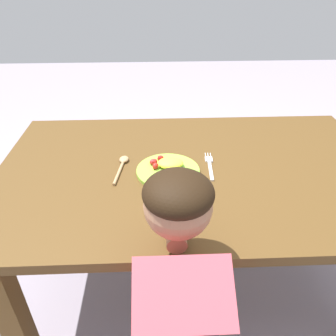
% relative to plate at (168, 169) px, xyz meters
% --- Properties ---
extents(ground_plane, '(8.00, 8.00, 0.00)m').
position_rel_plate_xyz_m(ground_plane, '(0.10, 0.03, -0.68)').
color(ground_plane, gray).
extents(dining_table, '(1.48, 0.90, 0.66)m').
position_rel_plate_xyz_m(dining_table, '(0.10, 0.03, -0.11)').
color(dining_table, '#4F3617').
rests_on(dining_table, ground_plane).
extents(plate, '(0.23, 0.23, 0.04)m').
position_rel_plate_xyz_m(plate, '(0.00, 0.00, 0.00)').
color(plate, '#8ECC40').
rests_on(plate, dining_table).
extents(fork, '(0.03, 0.19, 0.01)m').
position_rel_plate_xyz_m(fork, '(0.16, 0.04, -0.01)').
color(fork, silver).
rests_on(fork, dining_table).
extents(spoon, '(0.05, 0.19, 0.02)m').
position_rel_plate_xyz_m(spoon, '(-0.17, 0.05, -0.01)').
color(spoon, tan).
rests_on(spoon, dining_table).
extents(person, '(0.22, 0.49, 0.91)m').
position_rel_plate_xyz_m(person, '(0.01, -0.51, -0.18)').
color(person, '#464669').
rests_on(person, ground_plane).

